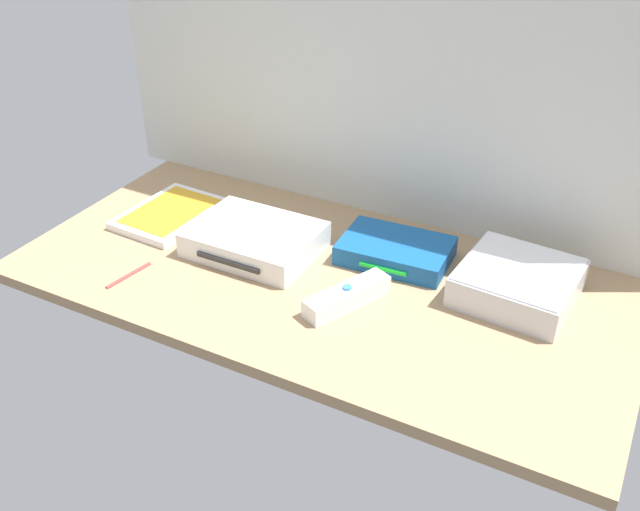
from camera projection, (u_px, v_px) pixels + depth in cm
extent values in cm
cube|color=#9E7F5B|center=(320.00, 281.00, 117.57)|extent=(100.00, 48.00, 2.00)
cube|color=silver|center=(390.00, 41.00, 118.39)|extent=(110.00, 1.20, 64.00)
cube|color=white|center=(255.00, 239.00, 122.65)|extent=(21.08, 16.10, 4.40)
cube|color=#2D2D2D|center=(228.00, 262.00, 116.51)|extent=(12.00, 0.66, 0.80)
cube|color=silver|center=(518.00, 283.00, 110.91)|extent=(18.19, 18.19, 5.00)
cube|color=silver|center=(520.00, 269.00, 109.50)|extent=(17.46, 17.46, 0.30)
cube|color=white|center=(170.00, 214.00, 133.32)|extent=(14.54, 19.66, 1.40)
cube|color=gold|center=(170.00, 210.00, 132.90)|extent=(11.96, 16.88, 0.16)
cube|color=#145193|center=(395.00, 251.00, 120.55)|extent=(18.71, 13.09, 3.40)
cube|color=#19D833|center=(383.00, 269.00, 115.77)|extent=(8.01, 0.89, 0.60)
cube|color=white|center=(347.00, 297.00, 109.65)|extent=(9.35, 14.98, 3.00)
cylinder|color=#387FDB|center=(347.00, 287.00, 108.74)|extent=(1.40, 1.40, 0.40)
cylinder|color=red|center=(128.00, 274.00, 116.96)|extent=(2.10, 9.00, 0.70)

